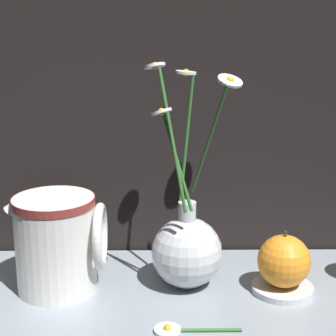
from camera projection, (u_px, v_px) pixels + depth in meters
name	position (u px, v px, depth m)	size (l,w,h in m)	color
ground_plane	(161.00, 299.00, 0.86)	(6.00, 6.00, 0.00)	black
shelf	(160.00, 295.00, 0.86)	(0.88, 0.32, 0.01)	gray
vase_with_flowers	(185.00, 248.00, 0.87)	(0.16, 0.13, 0.35)	silver
ceramic_pitcher	(56.00, 240.00, 0.85)	(0.15, 0.12, 0.16)	white
saucer_plate	(280.00, 288.00, 0.86)	(0.09, 0.09, 0.01)	silver
orange_fruit	(282.00, 261.00, 0.85)	(0.08, 0.08, 0.09)	orange
loose_daisy	(176.00, 330.00, 0.75)	(0.12, 0.04, 0.01)	#336B2D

